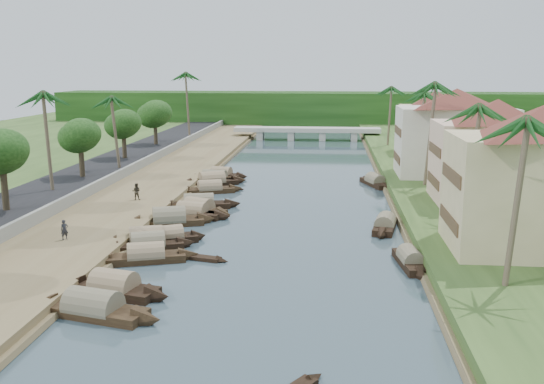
# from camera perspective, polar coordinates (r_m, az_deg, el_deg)

# --- Properties ---
(ground) EXTENTS (220.00, 220.00, 0.00)m
(ground) POSITION_cam_1_polar(r_m,az_deg,el_deg) (46.93, -0.20, -5.43)
(ground) COLOR #364851
(ground) RESTS_ON ground
(left_bank) EXTENTS (10.00, 180.00, 0.80)m
(left_bank) POSITION_cam_1_polar(r_m,az_deg,el_deg) (69.10, -11.84, 0.24)
(left_bank) COLOR brown
(left_bank) RESTS_ON ground
(right_bank) EXTENTS (16.00, 180.00, 1.20)m
(right_bank) POSITION_cam_1_polar(r_m,az_deg,el_deg) (67.55, 17.81, -0.16)
(right_bank) COLOR #2C451B
(right_bank) RESTS_ON ground
(road) EXTENTS (8.00, 180.00, 1.40)m
(road) POSITION_cam_1_polar(r_m,az_deg,el_deg) (72.02, -18.32, 0.60)
(road) COLOR black
(road) RESTS_ON ground
(retaining_wall) EXTENTS (0.40, 180.00, 1.10)m
(retaining_wall) POSITION_cam_1_polar(r_m,az_deg,el_deg) (70.29, -15.14, 1.06)
(retaining_wall) COLOR gray
(retaining_wall) RESTS_ON left_bank
(treeline) EXTENTS (120.00, 14.00, 8.00)m
(treeline) POSITION_cam_1_polar(r_m,az_deg,el_deg) (145.03, 3.75, 7.78)
(treeline) COLOR black
(treeline) RESTS_ON ground
(bridge) EXTENTS (28.00, 4.00, 2.40)m
(bridge) POSITION_cam_1_polar(r_m,az_deg,el_deg) (117.34, 3.30, 5.75)
(bridge) COLOR #AAAA9F
(bridge) RESTS_ON ground
(building_near) EXTENTS (14.85, 14.85, 10.20)m
(building_near) POSITION_cam_1_polar(r_m,az_deg,el_deg) (45.65, 23.99, 1.31)
(building_near) COLOR beige
(building_near) RESTS_ON right_bank
(building_mid) EXTENTS (14.11, 14.11, 9.70)m
(building_mid) POSITION_cam_1_polar(r_m,az_deg,el_deg) (61.14, 20.21, 3.75)
(building_mid) COLOR beige
(building_mid) RESTS_ON right_bank
(building_far) EXTENTS (15.59, 15.59, 10.20)m
(building_far) POSITION_cam_1_polar(r_m,az_deg,el_deg) (74.45, 16.80, 5.46)
(building_far) COLOR silver
(building_far) RESTS_ON right_bank
(building_distant) EXTENTS (12.62, 12.62, 9.20)m
(building_distant) POSITION_cam_1_polar(r_m,az_deg,el_deg) (94.26, 15.05, 6.46)
(building_distant) COLOR beige
(building_distant) RESTS_ON right_bank
(sampan_0) EXTENTS (9.02, 3.87, 2.31)m
(sampan_0) POSITION_cam_1_polar(r_m,az_deg,el_deg) (36.23, -16.47, -10.51)
(sampan_0) COLOR black
(sampan_0) RESTS_ON ground
(sampan_1) EXTENTS (8.03, 3.64, 2.32)m
(sampan_1) POSITION_cam_1_polar(r_m,az_deg,el_deg) (39.05, -14.63, -8.77)
(sampan_1) COLOR black
(sampan_1) RESTS_ON ground
(sampan_2) EXTENTS (7.88, 3.92, 2.07)m
(sampan_2) POSITION_cam_1_polar(r_m,az_deg,el_deg) (44.83, -11.77, -5.96)
(sampan_2) COLOR black
(sampan_2) RESTS_ON ground
(sampan_3) EXTENTS (7.54, 4.12, 2.04)m
(sampan_3) POSITION_cam_1_polar(r_m,az_deg,el_deg) (47.67, -11.60, -4.88)
(sampan_3) COLOR black
(sampan_3) RESTS_ON ground
(sampan_4) EXTENTS (7.75, 4.01, 2.17)m
(sampan_4) POSITION_cam_1_polar(r_m,az_deg,el_deg) (49.06, -11.75, -4.41)
(sampan_4) COLOR black
(sampan_4) RESTS_ON ground
(sampan_5) EXTENTS (6.18, 4.01, 2.00)m
(sampan_5) POSITION_cam_1_polar(r_m,az_deg,el_deg) (49.28, -9.61, -4.26)
(sampan_5) COLOR black
(sampan_5) RESTS_ON ground
(sampan_6) EXTENTS (8.64, 4.47, 2.49)m
(sampan_6) POSITION_cam_1_polar(r_m,az_deg,el_deg) (54.75, -9.65, -2.64)
(sampan_6) COLOR black
(sampan_6) RESTS_ON ground
(sampan_7) EXTENTS (8.06, 3.30, 2.12)m
(sampan_7) POSITION_cam_1_polar(r_m,az_deg,el_deg) (57.22, -7.51, -1.96)
(sampan_7) COLOR black
(sampan_7) RESTS_ON ground
(sampan_8) EXTENTS (7.68, 4.74, 2.34)m
(sampan_8) POSITION_cam_1_polar(r_m,az_deg,el_deg) (58.30, -6.93, -1.68)
(sampan_8) COLOR black
(sampan_8) RESTS_ON ground
(sampan_9) EXTENTS (8.79, 3.69, 2.19)m
(sampan_9) POSITION_cam_1_polar(r_m,az_deg,el_deg) (60.76, -6.90, -1.14)
(sampan_9) COLOR black
(sampan_9) RESTS_ON ground
(sampan_10) EXTENTS (7.71, 4.21, 2.12)m
(sampan_10) POSITION_cam_1_polar(r_m,az_deg,el_deg) (68.02, -5.89, 0.26)
(sampan_10) COLOR black
(sampan_10) RESTS_ON ground
(sampan_11) EXTENTS (8.47, 5.67, 2.43)m
(sampan_11) POSITION_cam_1_polar(r_m,az_deg,el_deg) (72.51, -5.67, 0.98)
(sampan_11) COLOR black
(sampan_11) RESTS_ON ground
(sampan_12) EXTENTS (8.55, 2.99, 2.03)m
(sampan_12) POSITION_cam_1_polar(r_m,az_deg,el_deg) (74.87, -5.44, 1.32)
(sampan_12) COLOR black
(sampan_12) RESTS_ON ground
(sampan_13) EXTENTS (7.41, 3.12, 2.02)m
(sampan_13) POSITION_cam_1_polar(r_m,az_deg,el_deg) (77.24, -4.78, 1.65)
(sampan_13) COLOR black
(sampan_13) RESTS_ON ground
(sampan_14) EXTENTS (2.27, 7.38, 1.82)m
(sampan_14) POSITION_cam_1_polar(r_m,az_deg,el_deg) (44.15, 12.90, -6.30)
(sampan_14) COLOR black
(sampan_14) RESTS_ON ground
(sampan_15) EXTENTS (2.81, 7.43, 1.99)m
(sampan_15) POSITION_cam_1_polar(r_m,az_deg,el_deg) (53.28, 10.58, -3.09)
(sampan_15) COLOR black
(sampan_15) RESTS_ON ground
(sampan_16) EXTENTS (4.18, 8.27, 2.03)m
(sampan_16) POSITION_cam_1_polar(r_m,az_deg,el_deg) (72.87, 9.72, 0.92)
(sampan_16) COLOR black
(sampan_16) RESTS_ON ground
(canoe_1) EXTENTS (5.07, 2.10, 0.81)m
(canoe_1) POSITION_cam_1_polar(r_m,az_deg,el_deg) (44.94, -7.07, -6.17)
(canoe_1) COLOR black
(canoe_1) RESTS_ON ground
(canoe_2) EXTENTS (5.50, 1.15, 0.79)m
(canoe_2) POSITION_cam_1_polar(r_m,az_deg,el_deg) (69.53, -4.86, 0.27)
(canoe_2) COLOR black
(canoe_2) RESTS_ON ground
(palm_0) EXTENTS (3.20, 3.20, 11.23)m
(palm_0) POSITION_cam_1_polar(r_m,az_deg,el_deg) (36.65, 22.32, 5.87)
(palm_0) COLOR brown
(palm_0) RESTS_ON ground
(palm_1) EXTENTS (3.20, 3.20, 10.96)m
(palm_1) POSITION_cam_1_polar(r_m,az_deg,el_deg) (52.70, 18.29, 7.39)
(palm_1) COLOR brown
(palm_1) RESTS_ON ground
(palm_2) EXTENTS (3.20, 3.20, 12.39)m
(palm_2) POSITION_cam_1_polar(r_m,az_deg,el_deg) (67.13, 14.74, 9.56)
(palm_2) COLOR brown
(palm_2) RESTS_ON ground
(palm_3) EXTENTS (3.20, 3.20, 10.73)m
(palm_3) POSITION_cam_1_polar(r_m,az_deg,el_deg) (83.35, 13.61, 8.86)
(palm_3) COLOR brown
(palm_3) RESTS_ON ground
(palm_5) EXTENTS (3.20, 3.20, 11.38)m
(palm_5) POSITION_cam_1_polar(r_m,az_deg,el_deg) (65.29, -20.59, 8.48)
(palm_5) COLOR brown
(palm_5) RESTS_ON ground
(palm_6) EXTENTS (3.20, 3.20, 10.27)m
(palm_6) POSITION_cam_1_polar(r_m,az_deg,el_deg) (77.76, -14.57, 8.45)
(palm_6) COLOR brown
(palm_6) RESTS_ON ground
(palm_7) EXTENTS (3.20, 3.20, 10.86)m
(palm_7) POSITION_cam_1_polar(r_m,az_deg,el_deg) (101.05, 11.06, 9.48)
(palm_7) COLOR brown
(palm_7) RESTS_ON ground
(palm_8) EXTENTS (3.20, 3.20, 12.86)m
(palm_8) POSITION_cam_1_polar(r_m,az_deg,el_deg) (108.40, -7.96, 10.84)
(palm_8) COLOR brown
(palm_8) RESTS_ON ground
(tree_2) EXTENTS (4.45, 4.45, 7.00)m
(tree_2) POSITION_cam_1_polar(r_m,az_deg,el_deg) (57.76, -24.12, 3.37)
(tree_2) COLOR #3F3524
(tree_2) RESTS_ON ground
(tree_3) EXTENTS (4.39, 4.39, 6.52)m
(tree_3) POSITION_cam_1_polar(r_m,az_deg,el_deg) (72.81, -17.62, 5.00)
(tree_3) COLOR #3F3524
(tree_3) RESTS_ON ground
(tree_4) EXTENTS (4.53, 4.53, 6.55)m
(tree_4) POSITION_cam_1_polar(r_m,az_deg,el_deg) (86.47, -13.83, 6.16)
(tree_4) COLOR #3F3524
(tree_4) RESTS_ON ground
(tree_5) EXTENTS (5.06, 5.06, 6.98)m
(tree_5) POSITION_cam_1_polar(r_m,az_deg,el_deg) (101.07, -10.97, 7.17)
(tree_5) COLOR #3F3524
(tree_5) RESTS_ON ground
(tree_6) EXTENTS (4.02, 4.02, 6.92)m
(tree_6) POSITION_cam_1_polar(r_m,az_deg,el_deg) (79.22, 19.85, 5.58)
(tree_6) COLOR #3F3524
(tree_6) RESTS_ON ground
(person_near) EXTENTS (0.67, 0.65, 1.55)m
(person_near) POSITION_cam_1_polar(r_m,az_deg,el_deg) (49.14, -18.95, -3.38)
(person_near) COLOR #25262C
(person_near) RESTS_ON left_bank
(person_far) EXTENTS (0.86, 0.70, 1.68)m
(person_far) POSITION_cam_1_polar(r_m,az_deg,el_deg) (61.87, -12.65, 0.05)
(person_far) COLOR #322D23
(person_far) RESTS_ON left_bank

